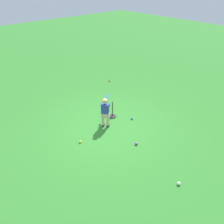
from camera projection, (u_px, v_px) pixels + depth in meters
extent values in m
plane|color=#2D7528|center=(107.00, 127.00, 7.42)|extent=(40.00, 40.00, 0.00)
cube|color=#232328|center=(103.00, 125.00, 7.49)|extent=(0.16, 0.17, 0.05)
cylinder|color=#DBB28E|center=(103.00, 121.00, 7.37)|extent=(0.09, 0.09, 0.34)
cube|color=#232328|center=(108.00, 125.00, 7.46)|extent=(0.16, 0.17, 0.05)
cylinder|color=#DBB28E|center=(108.00, 121.00, 7.35)|extent=(0.09, 0.09, 0.34)
cube|color=#C6B284|center=(105.00, 115.00, 7.22)|extent=(0.31, 0.28, 0.16)
cube|color=#2D3893|center=(105.00, 109.00, 7.09)|extent=(0.29, 0.27, 0.34)
sphere|color=#DBB28E|center=(105.00, 101.00, 6.93)|extent=(0.17, 0.17, 0.17)
ellipsoid|color=tan|center=(105.00, 100.00, 6.91)|extent=(0.24, 0.24, 0.11)
sphere|color=blue|center=(106.00, 104.00, 7.16)|extent=(0.04, 0.04, 0.04)
cylinder|color=black|center=(106.00, 102.00, 7.23)|extent=(0.12, 0.12, 0.05)
cylinder|color=blue|center=(107.00, 98.00, 7.41)|extent=(0.29, 0.30, 0.11)
sphere|color=blue|center=(107.00, 95.00, 7.53)|extent=(0.07, 0.07, 0.07)
cylinder|color=#2D3893|center=(105.00, 104.00, 7.12)|extent=(0.10, 0.31, 0.14)
cylinder|color=#2D3893|center=(107.00, 104.00, 7.11)|extent=(0.31, 0.11, 0.14)
sphere|color=white|center=(179.00, 183.00, 5.38)|extent=(0.09, 0.09, 0.09)
sphere|color=purple|center=(136.00, 144.00, 6.64)|extent=(0.09, 0.09, 0.09)
sphere|color=orange|center=(110.00, 81.00, 10.53)|extent=(0.09, 0.09, 0.09)
sphere|color=blue|center=(132.00, 119.00, 7.79)|extent=(0.07, 0.07, 0.07)
sphere|color=yellow|center=(80.00, 142.00, 6.72)|extent=(0.07, 0.07, 0.07)
cylinder|color=black|center=(112.00, 116.00, 7.96)|extent=(0.28, 0.28, 0.03)
cylinder|color=black|center=(112.00, 110.00, 7.80)|extent=(0.03, 0.03, 0.55)
cone|color=black|center=(112.00, 103.00, 7.64)|extent=(0.07, 0.07, 0.04)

